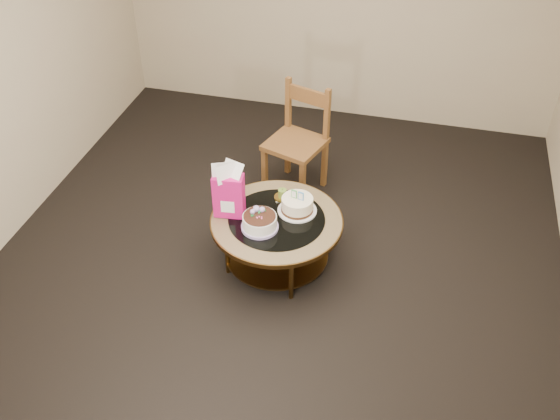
% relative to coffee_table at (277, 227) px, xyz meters
% --- Properties ---
extents(ground, '(5.00, 5.00, 0.00)m').
position_rel_coffee_table_xyz_m(ground, '(-0.00, 0.00, -0.38)').
color(ground, black).
rests_on(ground, ground).
extents(room_walls, '(4.52, 5.02, 2.61)m').
position_rel_coffee_table_xyz_m(room_walls, '(-0.00, 0.00, 1.16)').
color(room_walls, '#B8AA8B').
rests_on(room_walls, ground).
extents(coffee_table, '(1.02, 1.02, 0.46)m').
position_rel_coffee_table_xyz_m(coffee_table, '(0.00, 0.00, 0.00)').
color(coffee_table, brown).
rests_on(coffee_table, ground).
extents(decorated_cake, '(0.28, 0.28, 0.16)m').
position_rel_coffee_table_xyz_m(decorated_cake, '(-0.10, -0.14, 0.13)').
color(decorated_cake, '#B49BDB').
rests_on(decorated_cake, coffee_table).
extents(cream_cake, '(0.30, 0.30, 0.19)m').
position_rel_coffee_table_xyz_m(cream_cake, '(0.13, 0.13, 0.14)').
color(cream_cake, white).
rests_on(cream_cake, coffee_table).
extents(gift_bag, '(0.24, 0.19, 0.46)m').
position_rel_coffee_table_xyz_m(gift_bag, '(-0.36, -0.03, 0.31)').
color(gift_bag, '#D41375').
rests_on(gift_bag, coffee_table).
extents(pillar_candle, '(0.13, 0.13, 0.10)m').
position_rel_coffee_table_xyz_m(pillar_candle, '(-0.02, 0.25, 0.11)').
color(pillar_candle, '#D1B956').
rests_on(pillar_candle, coffee_table).
extents(dining_chair, '(0.58, 0.58, 1.00)m').
position_rel_coffee_table_xyz_m(dining_chair, '(-0.07, 1.04, 0.13)').
color(dining_chair, brown).
rests_on(dining_chair, ground).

